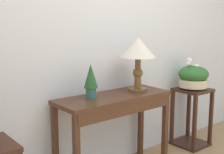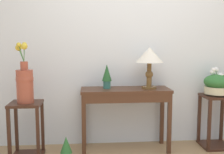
% 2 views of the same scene
% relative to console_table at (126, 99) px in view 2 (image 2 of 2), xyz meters
% --- Properties ---
extents(back_wall_with_art, '(9.00, 0.10, 2.80)m').
position_rel_console_table_xyz_m(back_wall_with_art, '(0.15, 0.31, 0.75)').
color(back_wall_with_art, silver).
rests_on(back_wall_with_art, ground).
extents(console_table, '(1.08, 0.40, 0.77)m').
position_rel_console_table_xyz_m(console_table, '(0.00, 0.00, 0.00)').
color(console_table, '#472819').
rests_on(console_table, ground).
extents(table_lamp, '(0.33, 0.33, 0.50)m').
position_rel_console_table_xyz_m(table_lamp, '(0.29, 0.02, 0.50)').
color(table_lamp, brown).
rests_on(table_lamp, console_table).
extents(potted_plant_on_console, '(0.12, 0.12, 0.29)m').
position_rel_console_table_xyz_m(potted_plant_on_console, '(-0.22, 0.06, 0.28)').
color(potted_plant_on_console, '#2D665B').
rests_on(potted_plant_on_console, console_table).
extents(pedestal_stand_left, '(0.35, 0.35, 0.65)m').
position_rel_console_table_xyz_m(pedestal_stand_left, '(-1.16, -0.12, -0.32)').
color(pedestal_stand_left, '#381E14').
rests_on(pedestal_stand_left, ground).
extents(flower_vase_tall_left, '(0.20, 0.20, 0.68)m').
position_rel_console_table_xyz_m(flower_vase_tall_left, '(-1.16, -0.12, 0.24)').
color(flower_vase_tall_left, '#9E4733').
rests_on(flower_vase_tall_left, pedestal_stand_left).
extents(pedestal_stand_right, '(0.35, 0.35, 0.67)m').
position_rel_console_table_xyz_m(pedestal_stand_right, '(1.16, 0.02, -0.31)').
color(pedestal_stand_right, '#381E14').
rests_on(pedestal_stand_right, ground).
extents(planter_bowl_wide_right, '(0.33, 0.33, 0.35)m').
position_rel_console_table_xyz_m(planter_bowl_wide_right, '(1.16, 0.02, 0.16)').
color(planter_bowl_wide_right, beige).
rests_on(planter_bowl_wide_right, pedestal_stand_right).
extents(potted_plant_floor, '(0.13, 0.13, 0.30)m').
position_rel_console_table_xyz_m(potted_plant_floor, '(-0.70, -0.29, -0.48)').
color(potted_plant_floor, beige).
rests_on(potted_plant_floor, ground).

